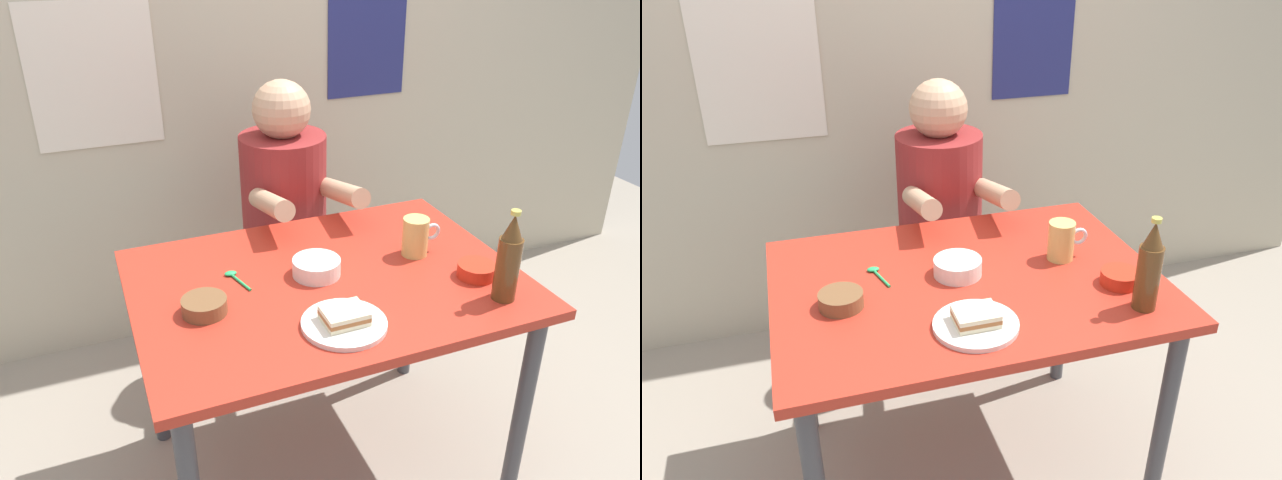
{
  "view_description": "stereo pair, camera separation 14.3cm",
  "coord_description": "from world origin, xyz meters",
  "views": [
    {
      "loc": [
        -0.59,
        -1.41,
        1.65
      ],
      "look_at": [
        0.0,
        0.05,
        0.84
      ],
      "focal_mm": 34.7,
      "sensor_mm": 36.0,
      "label": 1
    },
    {
      "loc": [
        -0.46,
        -1.46,
        1.65
      ],
      "look_at": [
        0.0,
        0.05,
        0.84
      ],
      "focal_mm": 34.7,
      "sensor_mm": 36.0,
      "label": 2
    }
  ],
  "objects": [
    {
      "name": "spoon",
      "position": [
        -0.25,
        0.1,
        0.75
      ],
      "size": [
        0.05,
        0.12,
        0.01
      ],
      "color": "#26A559",
      "rests_on": "dining_table"
    },
    {
      "name": "rice_bowl_white",
      "position": [
        -0.02,
        0.03,
        0.77
      ],
      "size": [
        0.14,
        0.14,
        0.05
      ],
      "color": "silver",
      "rests_on": "dining_table"
    },
    {
      "name": "beer_bottle",
      "position": [
        0.4,
        -0.28,
        0.86
      ],
      "size": [
        0.06,
        0.06,
        0.26
      ],
      "color": "#593819",
      "rests_on": "dining_table"
    },
    {
      "name": "condiment_bowl_brown",
      "position": [
        -0.36,
        -0.04,
        0.76
      ],
      "size": [
        0.12,
        0.12,
        0.04
      ],
      "color": "brown",
      "rests_on": "dining_table"
    },
    {
      "name": "wall_back",
      "position": [
        -0.0,
        1.05,
        1.3
      ],
      "size": [
        4.4,
        0.09,
        2.6
      ],
      "color": "#BCB299",
      "rests_on": "ground"
    },
    {
      "name": "dining_table",
      "position": [
        0.0,
        0.0,
        0.65
      ],
      "size": [
        1.1,
        0.8,
        0.74
      ],
      "color": "#B72D1E",
      "rests_on": "ground"
    },
    {
      "name": "plate_orange",
      "position": [
        -0.05,
        -0.24,
        0.75
      ],
      "size": [
        0.22,
        0.22,
        0.01
      ],
      "primitive_type": "cylinder",
      "color": "silver",
      "rests_on": "dining_table"
    },
    {
      "name": "person_seated",
      "position": [
        0.09,
        0.62,
        0.77
      ],
      "size": [
        0.33,
        0.56,
        0.72
      ],
      "color": "maroon",
      "rests_on": "stool"
    },
    {
      "name": "sandwich",
      "position": [
        -0.05,
        -0.24,
        0.77
      ],
      "size": [
        0.11,
        0.09,
        0.04
      ],
      "color": "beige",
      "rests_on": "plate_orange"
    },
    {
      "name": "sauce_bowl_chili",
      "position": [
        0.4,
        -0.15,
        0.76
      ],
      "size": [
        0.11,
        0.11,
        0.04
      ],
      "color": "red",
      "rests_on": "dining_table"
    },
    {
      "name": "stool",
      "position": [
        0.09,
        0.63,
        0.35
      ],
      "size": [
        0.34,
        0.34,
        0.45
      ],
      "color": "#4C4C51",
      "rests_on": "ground"
    },
    {
      "name": "beer_mug",
      "position": [
        0.31,
        0.03,
        0.8
      ],
      "size": [
        0.13,
        0.08,
        0.12
      ],
      "color": "#D1BC66",
      "rests_on": "dining_table"
    },
    {
      "name": "ground_plane",
      "position": [
        0.0,
        0.0,
        0.0
      ],
      "size": [
        6.0,
        6.0,
        0.0
      ],
      "primitive_type": "plane",
      "color": "gray"
    }
  ]
}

